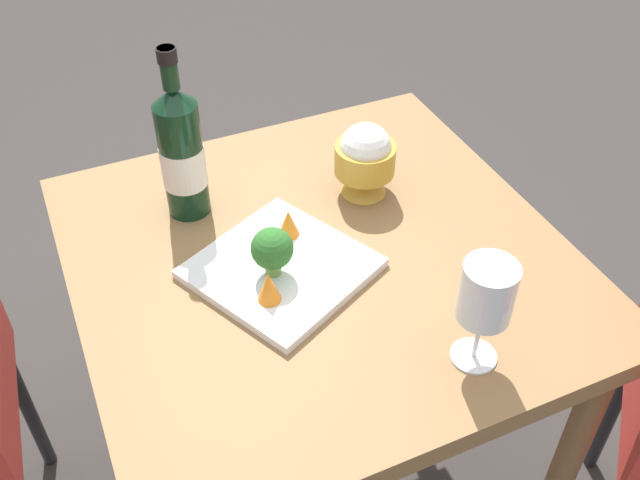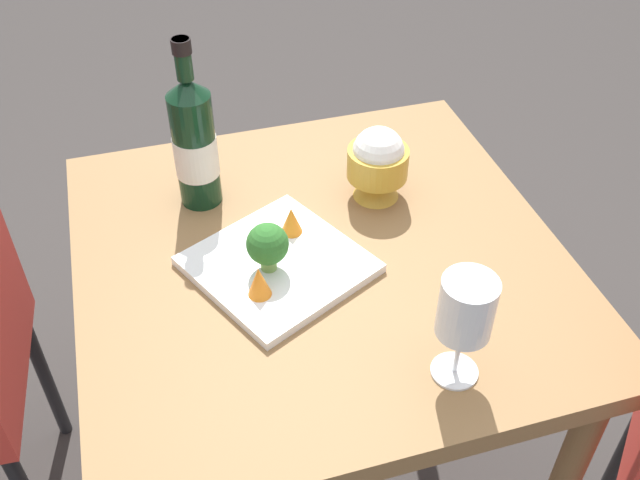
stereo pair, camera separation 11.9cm
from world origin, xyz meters
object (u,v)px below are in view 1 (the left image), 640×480
object	(u,v)px
serving_plate	(281,268)
broccoli_floret	(272,249)
wine_bottle	(182,152)
carrot_garnish_left	(289,223)
wine_glass	(487,295)
carrot_garnish_right	(269,287)
rice_bowl	(365,158)

from	to	relation	value
serving_plate	broccoli_floret	distance (m)	0.06
wine_bottle	carrot_garnish_left	xyz separation A→B (m)	(0.15, 0.13, -0.08)
wine_glass	broccoli_floret	size ratio (longest dim) A/B	2.09
broccoli_floret	carrot_garnish_right	distance (m)	0.06
serving_plate	carrot_garnish_right	xyz separation A→B (m)	(0.07, -0.04, 0.04)
wine_glass	rice_bowl	size ratio (longest dim) A/B	1.26
wine_bottle	wine_glass	world-z (taller)	wine_bottle
wine_bottle	serving_plate	size ratio (longest dim) A/B	0.94
wine_bottle	carrot_garnish_right	bearing A→B (deg)	9.14
rice_bowl	carrot_garnish_left	xyz separation A→B (m)	(0.07, -0.18, -0.03)
wine_bottle	serving_plate	bearing A→B (deg)	22.52
rice_bowl	serving_plate	bearing A→B (deg)	-57.56
carrot_garnish_right	broccoli_floret	bearing A→B (deg)	153.08
broccoli_floret	rice_bowl	bearing A→B (deg)	122.51
wine_bottle	rice_bowl	world-z (taller)	wine_bottle
serving_plate	carrot_garnish_right	world-z (taller)	carrot_garnish_right
broccoli_floret	wine_bottle	bearing A→B (deg)	-162.51
wine_bottle	serving_plate	distance (m)	0.26
wine_glass	carrot_garnish_right	size ratio (longest dim) A/B	3.26
wine_glass	carrot_garnish_right	bearing A→B (deg)	-132.42
wine_glass	serving_plate	size ratio (longest dim) A/B	0.54
wine_glass	carrot_garnish_left	world-z (taller)	wine_glass
wine_bottle	carrot_garnish_right	distance (m)	0.30
rice_bowl	broccoli_floret	size ratio (longest dim) A/B	1.65
wine_bottle	carrot_garnish_left	distance (m)	0.22
serving_plate	broccoli_floret	bearing A→B (deg)	-56.62
broccoli_floret	serving_plate	bearing A→B (deg)	123.38
rice_bowl	serving_plate	size ratio (longest dim) A/B	0.42
rice_bowl	broccoli_floret	bearing A→B (deg)	-57.49
wine_glass	rice_bowl	distance (m)	0.42
serving_plate	carrot_garnish_left	size ratio (longest dim) A/B	6.64
carrot_garnish_right	rice_bowl	bearing A→B (deg)	127.71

